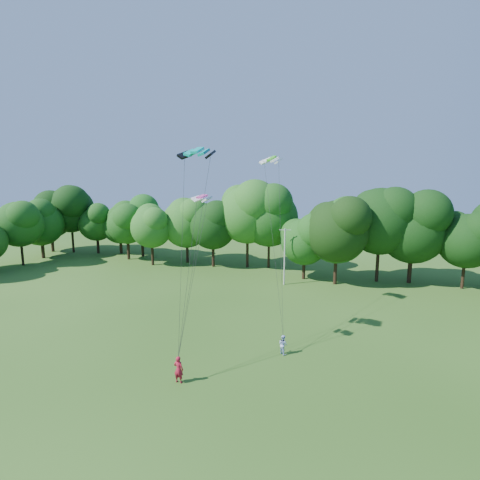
% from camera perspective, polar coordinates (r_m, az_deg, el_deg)
% --- Properties ---
extents(ground, '(160.00, 160.00, 0.00)m').
position_cam_1_polar(ground, '(25.36, -16.59, -24.35)').
color(ground, '#284E15').
rests_on(ground, ground).
extents(utility_pole, '(1.46, 0.47, 7.46)m').
position_cam_1_polar(utility_pole, '(49.01, 6.80, -2.41)').
color(utility_pole, '#B3B3AA').
rests_on(utility_pole, ground).
extents(kite_flyer_left, '(0.72, 0.49, 1.92)m').
position_cam_1_polar(kite_flyer_left, '(27.46, -9.34, -18.88)').
color(kite_flyer_left, '#AA162D').
rests_on(kite_flyer_left, ground).
extents(kite_flyer_right, '(0.97, 0.93, 1.58)m').
position_cam_1_polar(kite_flyer_right, '(31.18, 6.58, -15.54)').
color(kite_flyer_right, '#B0C3F4').
rests_on(kite_flyer_right, ground).
extents(kite_teal, '(2.86, 1.31, 0.58)m').
position_cam_1_polar(kite_teal, '(29.71, -6.53, 13.43)').
color(kite_teal, '#05AEA5').
rests_on(kite_teal, ground).
extents(kite_green, '(2.59, 1.93, 0.56)m').
position_cam_1_polar(kite_green, '(37.92, 4.82, 12.30)').
color(kite_green, '#3BC81E').
rests_on(kite_green, ground).
extents(kite_pink, '(1.75, 1.21, 0.29)m').
position_cam_1_polar(kite_pink, '(28.27, -5.83, 6.62)').
color(kite_pink, '#E23E9C').
rests_on(kite_pink, ground).
extents(tree_back_west, '(7.56, 7.56, 11.00)m').
position_cam_1_polar(tree_back_west, '(67.84, -14.80, 3.25)').
color(tree_back_west, '#372916').
rests_on(tree_back_west, ground).
extents(tree_back_center, '(8.86, 8.86, 12.88)m').
position_cam_1_polar(tree_back_center, '(49.78, 14.61, 2.42)').
color(tree_back_center, black).
rests_on(tree_back_center, ground).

